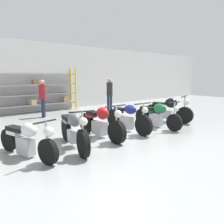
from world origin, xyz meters
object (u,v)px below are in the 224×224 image
Objects in this scene: motorcycle_red at (101,123)px; motorcycle_green at (157,115)px; shelving_rack at (39,90)px; motorcycle_grey at (73,129)px; person_near_rack at (110,92)px; person_browsing at (43,95)px; motorcycle_blue at (128,118)px; motorcycle_black at (169,110)px; motorcycle_white at (27,139)px.

motorcycle_red reaches higher than motorcycle_green.
motorcycle_red is at bearing -94.51° from shelving_rack.
motorcycle_grey is 1.25× the size of person_near_rack.
person_browsing is (1.11, 4.61, 0.49)m from motorcycle_grey.
shelving_rack reaches higher than motorcycle_green.
motorcycle_blue is at bearing 112.04° from motorcycle_grey.
shelving_rack is at bearing -167.87° from motorcycle_black.
person_near_rack is at bearing 165.61° from motorcycle_black.
motorcycle_green is 4.13m from person_near_rack.
motorcycle_green is at bearing -90.91° from motorcycle_black.
person_browsing is at bearing -156.23° from motorcycle_black.
motorcycle_blue is at bearing 91.96° from motorcycle_red.
motorcycle_black reaches higher than motorcycle_green.
motorcycle_grey is at bearing -73.62° from motorcycle_red.
motorcycle_white is at bearing 99.78° from person_browsing.
motorcycle_red is at bearing 80.39° from motorcycle_white.
shelving_rack is at bearing -70.39° from person_browsing.
motorcycle_blue is 4.47m from person_browsing.
shelving_rack is 5.86m from motorcycle_blue.
shelving_rack is 2.01× the size of motorcycle_white.
motorcycle_green is at bearing 85.67° from motorcycle_red.
motorcycle_grey is at bearing 28.53° from person_near_rack.
motorcycle_white is 5.80m from motorcycle_black.
shelving_rack is 6.34m from motorcycle_grey.
motorcycle_green is at bearing 105.24° from motorcycle_grey.
motorcycle_black reaches higher than motorcycle_red.
motorcycle_white is 1.17m from motorcycle_grey.
shelving_rack is at bearing 176.42° from motorcycle_red.
motorcycle_green is (3.50, 0.09, -0.05)m from motorcycle_grey.
person_near_rack reaches higher than person_browsing.
motorcycle_white is at bearing -114.44° from shelving_rack.
motorcycle_blue reaches higher than motorcycle_white.
person_browsing is 3.46m from person_near_rack.
motorcycle_blue is 1.28× the size of person_browsing.
motorcycle_grey is at bearing -86.81° from motorcycle_green.
person_near_rack is (2.25, 3.72, 0.57)m from motorcycle_blue.
motorcycle_grey is 1.03× the size of motorcycle_green.
motorcycle_white is 6.95m from person_near_rack.
motorcycle_green is (1.23, -0.24, -0.00)m from motorcycle_blue.
person_near_rack reaches higher than motorcycle_grey.
motorcycle_black is (1.12, 0.30, 0.03)m from motorcycle_green.
shelving_rack reaches higher than motorcycle_white.
motorcycle_grey is 4.64m from motorcycle_black.
motorcycle_blue is at bearing -99.30° from motorcycle_green.
motorcycle_white is at bearing -83.84° from motorcycle_red.
motorcycle_grey reaches higher than motorcycle_white.
shelving_rack is 5.86m from motorcycle_red.
motorcycle_black is (5.79, 0.29, 0.07)m from motorcycle_white.
motorcycle_red is at bearing 34.34° from person_near_rack.
motorcycle_blue is 2.36m from motorcycle_black.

